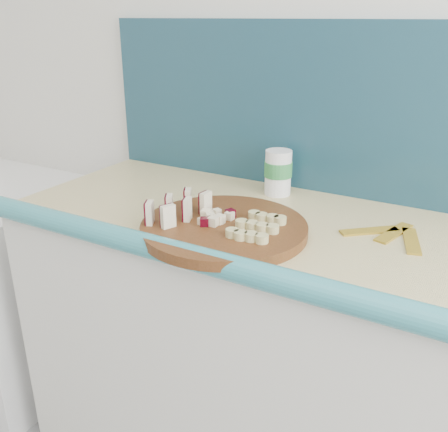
% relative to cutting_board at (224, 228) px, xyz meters
% --- Properties ---
extents(kitchen_counter, '(2.20, 0.63, 0.91)m').
position_rel_cutting_board_xyz_m(kitchen_counter, '(0.44, 0.14, -0.47)').
color(kitchen_counter, silver).
rests_on(kitchen_counter, ground).
extents(porcelain_fixture, '(0.70, 0.72, 0.84)m').
position_rel_cutting_board_xyz_m(porcelain_fixture, '(-1.11, 0.14, -0.52)').
color(porcelain_fixture, white).
rests_on(porcelain_fixture, ground).
extents(cutting_board, '(0.44, 0.44, 0.03)m').
position_rel_cutting_board_xyz_m(cutting_board, '(0.00, 0.00, 0.00)').
color(cutting_board, '#43260E').
rests_on(cutting_board, kitchen_counter).
extents(apple_wedges, '(0.10, 0.17, 0.06)m').
position_rel_cutting_board_xyz_m(apple_wedges, '(-0.12, -0.03, 0.04)').
color(apple_wedges, beige).
rests_on(apple_wedges, cutting_board).
extents(apple_chunks, '(0.07, 0.07, 0.02)m').
position_rel_cutting_board_xyz_m(apple_chunks, '(-0.03, -0.00, 0.02)').
color(apple_chunks, '#FEF4CB').
rests_on(apple_chunks, cutting_board).
extents(banana_slices, '(0.11, 0.16, 0.02)m').
position_rel_cutting_board_xyz_m(banana_slices, '(0.09, 0.00, 0.02)').
color(banana_slices, '#CCC17C').
rests_on(banana_slices, cutting_board).
extents(canister, '(0.08, 0.08, 0.14)m').
position_rel_cutting_board_xyz_m(canister, '(-0.00, 0.34, 0.06)').
color(canister, white).
rests_on(canister, kitchen_counter).
extents(banana_peel, '(0.21, 0.18, 0.01)m').
position_rel_cutting_board_xyz_m(banana_peel, '(0.37, 0.19, -0.01)').
color(banana_peel, gold).
rests_on(banana_peel, kitchen_counter).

